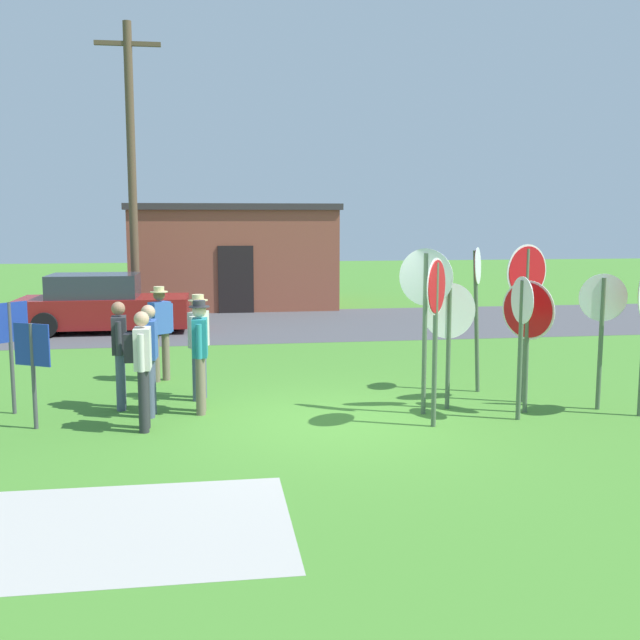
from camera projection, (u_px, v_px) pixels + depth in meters
ground_plane at (337, 422)px, 10.95m from camera, size 80.00×80.00×0.00m
street_asphalt at (276, 324)px, 20.90m from camera, size 60.00×6.40×0.01m
concrete_path at (125, 529)px, 7.20m from camera, size 3.20×2.40×0.01m
building_background at (233, 255)px, 25.61m from camera, size 6.77×5.07×3.40m
utility_pole at (132, 168)px, 21.07m from camera, size 1.80×0.24×8.32m
parked_car_on_street at (102, 305)px, 19.54m from camera, size 4.32×2.06×1.51m
stop_sign_far_back at (526, 293)px, 11.89m from camera, size 0.80×0.35×2.56m
stop_sign_nearest at (425, 300)px, 11.18m from camera, size 0.68×0.54×2.52m
stop_sign_leaning_left at (521, 324)px, 10.90m from camera, size 0.07×0.69×2.13m
stop_sign_low_front at (449, 323)px, 11.56m from camera, size 0.86×0.09×1.98m
stop_sign_rear_left at (477, 297)px, 12.68m from camera, size 0.34×0.56×2.48m
stop_sign_center_cluster at (527, 323)px, 11.30m from camera, size 0.52×0.77×2.04m
stop_sign_tallest at (436, 311)px, 10.50m from camera, size 0.47×0.67×2.42m
stop_sign_leaning_right at (602, 318)px, 11.50m from camera, size 0.72×0.18×2.12m
person_in_teal at (149, 354)px, 11.17m from camera, size 0.24×0.57×1.69m
person_in_blue at (200, 350)px, 11.34m from camera, size 0.32×0.57×1.74m
person_with_sunhat at (141, 362)px, 10.40m from camera, size 0.35×0.57×1.69m
person_holding_notes at (199, 340)px, 12.20m from camera, size 0.35×0.53×1.74m
person_on_left at (120, 349)px, 11.59m from camera, size 0.25×0.57×1.69m
person_near_signs at (160, 328)px, 13.58m from camera, size 0.46×0.40×1.74m
info_panel_leftmost at (10, 337)px, 11.27m from camera, size 0.44×0.44×1.71m
info_panel_middle at (33, 357)px, 10.48m from camera, size 0.54×0.31×1.51m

